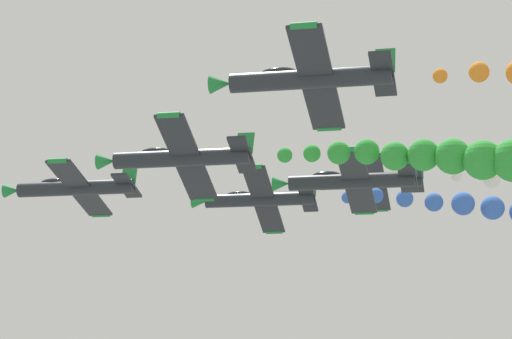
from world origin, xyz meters
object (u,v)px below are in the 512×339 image
airplane_right_outer (307,79)px  airplane_trailing (369,182)px  airplane_left_inner (179,158)px  airplane_lead (73,188)px  airplane_right_inner (257,199)px  airplane_left_outer (349,181)px

airplane_right_outer → airplane_trailing: size_ratio=1.00×
airplane_left_inner → airplane_right_outer: airplane_right_outer is taller
airplane_lead → airplane_right_inner: bearing=-47.5°
airplane_lead → airplane_left_outer: bearing=-87.1°
airplane_lead → airplane_trailing: bearing=-44.9°
airplane_left_inner → airplane_left_outer: airplane_left_inner is taller
airplane_right_inner → airplane_left_outer: (-9.66, -8.81, -0.40)m
airplane_right_outer → airplane_lead: bearing=49.9°
airplane_right_inner → airplane_left_outer: airplane_right_inner is taller
airplane_left_inner → airplane_right_inner: airplane_right_inner is taller
airplane_lead → airplane_left_inner: airplane_left_inner is taller
airplane_left_outer → airplane_trailing: bearing=2.0°
airplane_right_inner → airplane_right_outer: 29.56m
airplane_left_inner → airplane_trailing: 30.31m
airplane_lead → airplane_left_inner: 14.02m
airplane_lead → airplane_trailing: (19.91, -19.82, 3.02)m
airplane_right_inner → airplane_left_outer: bearing=-137.6°
airplane_lead → airplane_right_outer: airplane_right_outer is taller
airplane_right_inner → airplane_left_inner: bearing=177.5°
airplane_right_outer → airplane_trailing: (37.28, 0.83, 0.45)m
airplane_left_outer → airplane_lead: bearing=92.9°
airplane_lead → airplane_left_inner: bearing=-129.4°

